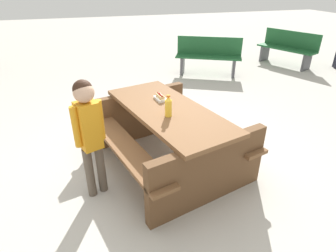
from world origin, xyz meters
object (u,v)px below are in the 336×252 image
Objects in this scene: park_bench_mid at (288,47)px; soda_bottle at (168,107)px; picnic_table at (168,132)px; hotdog_tray at (160,98)px; park_bench_near at (209,55)px; child_in_coat at (89,126)px.

soda_bottle is at bearing 129.89° from park_bench_mid.
picnic_table is 0.43m from hotdog_tray.
picnic_table is 8.68× the size of soda_bottle.
park_bench_near is at bearing -30.27° from soda_bottle.
child_in_coat is 0.83× the size of park_bench_mid.
hotdog_tray is 3.59m from park_bench_near.
hotdog_tray is (0.46, -0.03, -0.08)m from soda_bottle.
park_bench_near is at bearing -31.02° from picnic_table.
picnic_table is 1.38× the size of park_bench_near.
hotdog_tray is 0.13× the size of park_bench_mid.
soda_bottle is 1.25× the size of hotdog_tray.
soda_bottle is 4.00m from park_bench_near.
child_in_coat is at bearing 108.78° from picnic_table.
child_in_coat is at bearing 141.37° from park_bench_near.
picnic_table is 1.37× the size of park_bench_mid.
child_in_coat reaches higher than park_bench_mid.
child_in_coat is at bearing 123.36° from hotdog_tray.
soda_bottle reaches higher than picnic_table.
picnic_table is 0.46m from soda_bottle.
park_bench_near is (3.44, -2.01, -0.41)m from soda_bottle.
park_bench_near and park_bench_mid have the same top height.
child_in_coat reaches higher than hotdog_tray.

